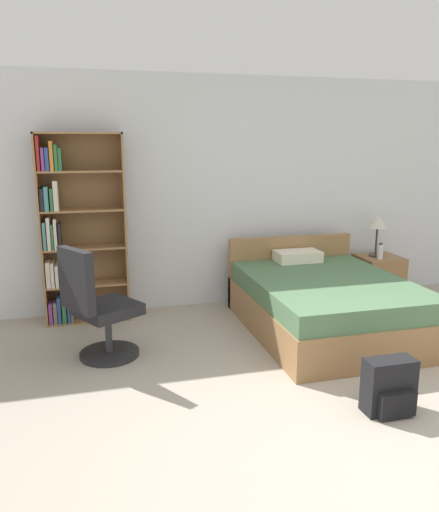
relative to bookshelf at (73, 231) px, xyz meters
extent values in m
plane|color=#A39989|center=(1.98, -2.98, -0.98)|extent=(14.00, 14.00, 0.00)
cube|color=silver|center=(1.98, 0.25, 0.32)|extent=(9.00, 0.06, 2.60)
cube|color=olive|center=(-0.31, -0.01, 0.01)|extent=(0.02, 0.30, 1.97)
cube|color=olive|center=(0.53, -0.01, 0.01)|extent=(0.02, 0.30, 1.97)
cube|color=brown|center=(0.11, 0.13, 0.01)|extent=(0.86, 0.01, 1.97)
cube|color=olive|center=(0.11, -0.01, -0.97)|extent=(0.82, 0.28, 0.02)
cube|color=#7A387F|center=(-0.27, -0.07, -0.85)|extent=(0.04, 0.16, 0.22)
cube|color=#665B51|center=(-0.23, -0.06, -0.84)|extent=(0.04, 0.19, 0.23)
cube|color=navy|center=(-0.19, -0.04, -0.82)|extent=(0.03, 0.23, 0.28)
cube|color=#2D6638|center=(-0.14, -0.07, -0.80)|extent=(0.04, 0.17, 0.31)
cube|color=navy|center=(-0.09, -0.06, -0.84)|extent=(0.03, 0.18, 0.23)
cube|color=#665B51|center=(-0.06, -0.06, -0.83)|extent=(0.02, 0.17, 0.25)
cube|color=olive|center=(0.11, -0.01, -0.57)|extent=(0.82, 0.28, 0.02)
cube|color=beige|center=(-0.27, -0.06, -0.43)|extent=(0.04, 0.18, 0.27)
cube|color=beige|center=(-0.23, -0.04, -0.44)|extent=(0.03, 0.23, 0.25)
cube|color=beige|center=(-0.19, -0.03, -0.45)|extent=(0.03, 0.23, 0.23)
cube|color=navy|center=(-0.15, -0.07, -0.45)|extent=(0.02, 0.16, 0.22)
cube|color=olive|center=(0.11, -0.01, -0.18)|extent=(0.82, 0.28, 0.02)
cube|color=teal|center=(-0.28, -0.03, -0.03)|extent=(0.03, 0.24, 0.28)
cube|color=beige|center=(-0.24, -0.05, -0.01)|extent=(0.03, 0.20, 0.33)
cube|color=#2D6638|center=(-0.20, -0.07, -0.04)|extent=(0.02, 0.17, 0.26)
cube|color=beige|center=(-0.17, -0.06, -0.01)|extent=(0.03, 0.19, 0.31)
cube|color=black|center=(-0.13, -0.06, -0.04)|extent=(0.02, 0.18, 0.27)
cube|color=olive|center=(0.11, -0.01, 0.21)|extent=(0.82, 0.28, 0.02)
cube|color=black|center=(-0.27, -0.05, 0.33)|extent=(0.03, 0.19, 0.22)
cube|color=teal|center=(-0.23, -0.04, 0.34)|extent=(0.04, 0.21, 0.24)
cube|color=#2D6638|center=(-0.18, -0.06, 0.34)|extent=(0.03, 0.17, 0.22)
cube|color=beige|center=(-0.14, -0.05, 0.37)|extent=(0.04, 0.20, 0.30)
cube|color=olive|center=(0.11, -0.01, 0.61)|extent=(0.82, 0.28, 0.02)
cube|color=maroon|center=(-0.28, -0.06, 0.79)|extent=(0.03, 0.18, 0.34)
cube|color=#7A387F|center=(-0.24, -0.04, 0.73)|extent=(0.03, 0.21, 0.23)
cube|color=navy|center=(-0.20, -0.06, 0.73)|extent=(0.03, 0.18, 0.22)
cube|color=orange|center=(-0.15, -0.06, 0.76)|extent=(0.03, 0.18, 0.29)
cube|color=#2D6638|center=(-0.11, -0.05, 0.74)|extent=(0.03, 0.19, 0.25)
cube|color=#2D6638|center=(-0.08, -0.04, 0.73)|extent=(0.03, 0.23, 0.22)
cube|color=olive|center=(0.11, -0.01, 0.98)|extent=(0.86, 0.30, 0.02)
cube|color=olive|center=(2.42, -0.97, -0.80)|extent=(1.48, 1.99, 0.36)
cube|color=#4C704C|center=(2.42, -0.97, -0.52)|extent=(1.45, 1.95, 0.20)
cube|color=olive|center=(2.42, -0.02, -0.57)|extent=(1.48, 0.08, 0.81)
cube|color=silver|center=(2.42, -0.23, -0.36)|extent=(0.50, 0.30, 0.12)
cylinder|color=#232326|center=(0.28, -1.02, -0.96)|extent=(0.53, 0.53, 0.04)
cylinder|color=#333338|center=(0.28, -1.02, -0.76)|extent=(0.06, 0.06, 0.35)
cube|color=black|center=(0.28, -1.02, -0.54)|extent=(0.66, 0.66, 0.10)
cube|color=black|center=(0.04, -1.17, -0.22)|extent=(0.29, 0.42, 0.53)
cube|color=olive|center=(3.57, -0.07, -0.72)|extent=(0.49, 0.48, 0.51)
sphere|color=tan|center=(3.57, -0.32, -0.62)|extent=(0.02, 0.02, 0.02)
cylinder|color=#333333|center=(3.52, -0.05, -0.45)|extent=(0.16, 0.16, 0.02)
cylinder|color=#333333|center=(3.52, -0.05, -0.28)|extent=(0.02, 0.02, 0.33)
cone|color=beige|center=(3.52, -0.05, -0.03)|extent=(0.22, 0.22, 0.16)
cylinder|color=silver|center=(3.49, -0.19, -0.38)|extent=(0.06, 0.06, 0.17)
cylinder|color=#2D2D33|center=(3.49, -0.19, -0.28)|extent=(0.04, 0.04, 0.02)
cube|color=black|center=(2.15, -2.49, -0.78)|extent=(0.36, 0.17, 0.39)
cube|color=black|center=(2.15, -2.61, -0.87)|extent=(0.27, 0.06, 0.18)
camera|label=1|loc=(0.17, -5.30, 0.89)|focal=35.00mm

